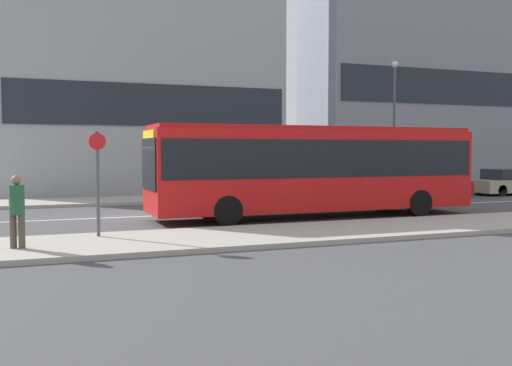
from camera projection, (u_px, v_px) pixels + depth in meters
ground_plane at (137, 217)px, 20.54m from camera, size 120.00×120.00×0.00m
sidewalk_near at (176, 240)px, 14.71m from camera, size 44.00×3.50×0.13m
sidewalk_far at (115, 201)px, 26.36m from camera, size 44.00×3.50×0.13m
lane_centerline at (137, 217)px, 20.54m from camera, size 41.80×0.16×0.01m
apartment_block_left_tower at (144, 39)px, 32.17m from camera, size 15.28×5.19×17.42m
apartment_block_right_tower at (426, 14)px, 39.08m from camera, size 16.92×5.60×23.59m
city_bus at (314, 165)px, 20.41m from camera, size 11.86×2.63×3.23m
parked_car_0 at (425, 184)px, 28.87m from camera, size 4.57×1.82×1.44m
parked_car_1 at (510, 182)px, 30.91m from camera, size 4.54×1.80×1.39m
pedestrian_near_stop at (17, 207)px, 13.08m from camera, size 0.34×0.34×1.69m
bus_stop_sign at (98, 175)px, 14.89m from camera, size 0.44×0.12×2.76m
street_lamp at (394, 113)px, 30.64m from camera, size 0.36×0.36×7.05m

